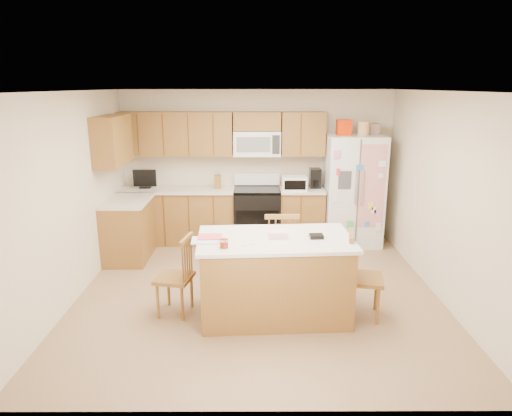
{
  "coord_description": "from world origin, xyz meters",
  "views": [
    {
      "loc": [
        -0.04,
        -5.4,
        2.56
      ],
      "look_at": [
        -0.02,
        0.35,
        1.01
      ],
      "focal_mm": 32.0,
      "sensor_mm": 36.0,
      "label": 1
    }
  ],
  "objects_px": {
    "island": "(275,276)",
    "windsor_chair_back": "(281,253)",
    "refrigerator": "(353,189)",
    "windsor_chair_right": "(362,278)",
    "stove": "(257,214)",
    "windsor_chair_left": "(176,277)"
  },
  "relations": [
    {
      "from": "island",
      "to": "windsor_chair_back",
      "type": "height_order",
      "value": "windsor_chair_back"
    },
    {
      "from": "refrigerator",
      "to": "island",
      "type": "height_order",
      "value": "refrigerator"
    },
    {
      "from": "windsor_chair_back",
      "to": "windsor_chair_right",
      "type": "xyz_separation_m",
      "value": [
        0.87,
        -0.74,
        -0.02
      ]
    },
    {
      "from": "refrigerator",
      "to": "windsor_chair_back",
      "type": "xyz_separation_m",
      "value": [
        -1.28,
        -1.79,
        -0.43
      ]
    },
    {
      "from": "island",
      "to": "stove",
      "type": "bearing_deg",
      "value": 94.13
    },
    {
      "from": "stove",
      "to": "windsor_chair_left",
      "type": "height_order",
      "value": "stove"
    },
    {
      "from": "stove",
      "to": "windsor_chair_right",
      "type": "relative_size",
      "value": 1.14
    },
    {
      "from": "windsor_chair_right",
      "to": "windsor_chair_left",
      "type": "bearing_deg",
      "value": 177.89
    },
    {
      "from": "stove",
      "to": "windsor_chair_right",
      "type": "distance_m",
      "value": 2.84
    },
    {
      "from": "windsor_chair_left",
      "to": "stove",
      "type": "bearing_deg",
      "value": 69.53
    },
    {
      "from": "island",
      "to": "windsor_chair_left",
      "type": "bearing_deg",
      "value": 178.17
    },
    {
      "from": "island",
      "to": "refrigerator",
      "type": "bearing_deg",
      "value": 60.86
    },
    {
      "from": "refrigerator",
      "to": "windsor_chair_left",
      "type": "height_order",
      "value": "refrigerator"
    },
    {
      "from": "refrigerator",
      "to": "windsor_chair_right",
      "type": "distance_m",
      "value": 2.6
    },
    {
      "from": "refrigerator",
      "to": "island",
      "type": "bearing_deg",
      "value": -119.14
    },
    {
      "from": "windsor_chair_back",
      "to": "windsor_chair_left",
      "type": "bearing_deg",
      "value": -151.68
    },
    {
      "from": "windsor_chair_left",
      "to": "windsor_chair_back",
      "type": "distance_m",
      "value": 1.4
    },
    {
      "from": "refrigerator",
      "to": "windsor_chair_left",
      "type": "distance_m",
      "value": 3.54
    },
    {
      "from": "stove",
      "to": "refrigerator",
      "type": "xyz_separation_m",
      "value": [
        1.57,
        -0.06,
        0.45
      ]
    },
    {
      "from": "windsor_chair_right",
      "to": "island",
      "type": "bearing_deg",
      "value": 177.57
    },
    {
      "from": "stove",
      "to": "island",
      "type": "height_order",
      "value": "stove"
    },
    {
      "from": "stove",
      "to": "windsor_chair_back",
      "type": "distance_m",
      "value": 1.87
    }
  ]
}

